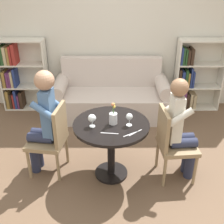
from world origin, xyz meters
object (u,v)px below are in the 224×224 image
(person_left, at_px, (44,120))
(wine_glass_left, at_px, (93,119))
(person_right, at_px, (182,129))
(chair_left, at_px, (53,137))
(couch, at_px, (112,97))
(bookshelf_left, at_px, (20,75))
(wine_glass_right, at_px, (130,117))
(flower_vase, at_px, (114,117))
(bookshelf_right, at_px, (193,78))
(chair_right, at_px, (173,142))

(person_left, height_order, wine_glass_left, person_left)
(person_right, bearing_deg, chair_left, 81.92)
(couch, distance_m, wine_glass_left, 1.71)
(bookshelf_left, xyz_separation_m, person_right, (2.37, -1.83, 0.06))
(person_left, bearing_deg, chair_left, 83.98)
(wine_glass_right, bearing_deg, couch, 97.08)
(bookshelf_left, relative_size, wine_glass_left, 8.27)
(flower_vase, bearing_deg, chair_left, 174.76)
(couch, relative_size, bookshelf_right, 1.55)
(bookshelf_right, relative_size, wine_glass_left, 8.27)
(couch, height_order, chair_right, couch)
(person_left, distance_m, wine_glass_left, 0.60)
(bookshelf_left, bearing_deg, chair_left, -63.26)
(person_right, bearing_deg, bookshelf_left, 47.18)
(wine_glass_left, bearing_deg, wine_glass_right, 3.51)
(bookshelf_left, distance_m, person_left, 1.91)
(bookshelf_left, xyz_separation_m, wine_glass_right, (1.78, -1.86, 0.23))
(couch, xyz_separation_m, bookshelf_right, (1.38, 0.26, 0.24))
(couch, height_order, bookshelf_left, bookshelf_left)
(bookshelf_right, bearing_deg, flower_vase, -126.81)
(couch, xyz_separation_m, bookshelf_left, (-1.58, 0.26, 0.29))
(bookshelf_left, relative_size, chair_right, 1.36)
(wine_glass_left, bearing_deg, chair_right, 2.29)
(couch, distance_m, flower_vase, 1.63)
(person_right, relative_size, wine_glass_left, 8.54)
(chair_left, height_order, chair_right, same)
(bookshelf_right, distance_m, person_left, 2.78)
(chair_right, height_order, person_left, person_left)
(couch, distance_m, bookshelf_left, 1.63)
(chair_right, distance_m, wine_glass_right, 0.60)
(wine_glass_left, bearing_deg, bookshelf_left, 126.13)
(bookshelf_right, bearing_deg, wine_glass_right, -122.59)
(couch, distance_m, person_right, 1.79)
(couch, height_order, flower_vase, flower_vase)
(person_right, height_order, wine_glass_right, person_right)
(chair_right, xyz_separation_m, person_right, (0.09, 0.01, 0.16))
(chair_left, height_order, flower_vase, flower_vase)
(chair_left, distance_m, flower_vase, 0.79)
(bookshelf_right, relative_size, chair_right, 1.36)
(chair_left, bearing_deg, wine_glass_right, 91.94)
(wine_glass_right, height_order, flower_vase, flower_vase)
(couch, distance_m, person_left, 1.71)
(person_left, height_order, flower_vase, person_left)
(chair_right, bearing_deg, bookshelf_right, -25.54)
(bookshelf_left, height_order, bookshelf_right, same)
(bookshelf_right, height_order, wine_glass_right, bookshelf_right)
(chair_right, distance_m, wine_glass_left, 0.96)
(chair_right, xyz_separation_m, person_left, (-1.48, 0.11, 0.22))
(chair_right, relative_size, person_right, 0.71)
(person_left, bearing_deg, person_right, 94.84)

